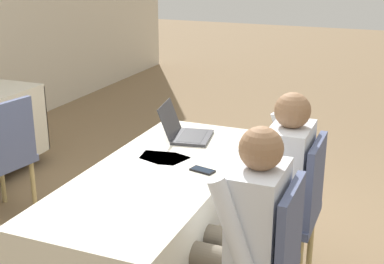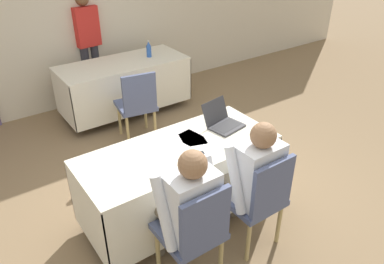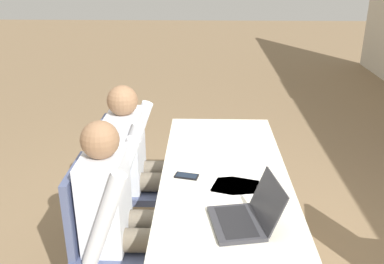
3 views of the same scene
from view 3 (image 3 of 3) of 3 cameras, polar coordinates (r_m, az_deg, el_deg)
conference_table_near at (r=2.68m, az=4.25°, el=-8.69°), size 1.76×0.75×0.75m
laptop at (r=2.10m, az=7.14°, el=-11.11°), size 0.35×0.36×0.23m
cell_phone at (r=2.51m, az=-0.72°, el=-5.88°), size 0.10×0.15×0.01m
paper_beside_laptop at (r=2.92m, az=6.64°, el=-1.90°), size 0.30×0.35×0.00m
paper_centre_table at (r=2.42m, az=6.42°, el=-7.27°), size 0.29×0.35×0.00m
paper_left_edge at (r=2.43m, az=5.77°, el=-7.10°), size 0.26×0.33×0.00m
chair_near_left at (r=3.03m, az=-9.09°, el=-6.10°), size 0.44×0.44×0.92m
chair_near_right at (r=2.50m, az=-11.70°, el=-13.05°), size 0.44×0.44×0.92m
person_checkered_shirt at (r=2.94m, az=-7.27°, el=-3.43°), size 0.50×0.52×1.18m
person_white_shirt at (r=2.39m, az=-9.52°, el=-10.08°), size 0.50×0.52×1.18m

